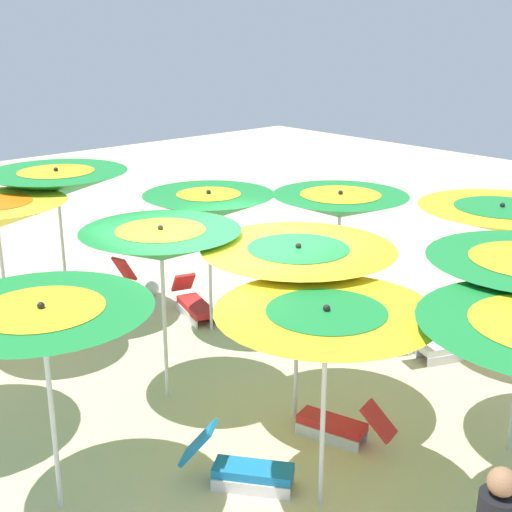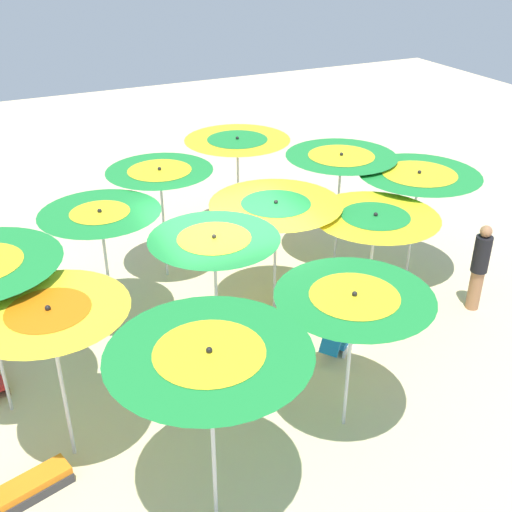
{
  "view_description": "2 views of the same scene",
  "coord_description": "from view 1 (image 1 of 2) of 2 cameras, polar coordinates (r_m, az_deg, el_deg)",
  "views": [
    {
      "loc": [
        -5.26,
        -6.3,
        4.65
      ],
      "look_at": [
        1.17,
        0.85,
        1.48
      ],
      "focal_mm": 49.72,
      "sensor_mm": 36.0,
      "label": 1
    },
    {
      "loc": [
        -8.33,
        3.54,
        6.44
      ],
      "look_at": [
        0.74,
        -0.75,
        1.0
      ],
      "focal_mm": 44.15,
      "sensor_mm": 36.0,
      "label": 2
    }
  ],
  "objects": [
    {
      "name": "lounger_1",
      "position": [
        11.86,
        -4.98,
        -3.86
      ],
      "size": [
        0.72,
        1.3,
        0.6
      ],
      "rotation": [
        0.0,
        0.0,
        4.42
      ],
      "color": "silver",
      "rests_on": "ground"
    },
    {
      "name": "lounger_2",
      "position": [
        10.67,
        14.78,
        -7.07
      ],
      "size": [
        1.23,
        0.76,
        0.57
      ],
      "rotation": [
        0.0,
        0.0,
        5.89
      ],
      "color": "silver",
      "rests_on": "ground"
    },
    {
      "name": "lounger_0",
      "position": [
        12.65,
        -12.09,
        -2.71
      ],
      "size": [
        1.31,
        0.63,
        0.7
      ],
      "rotation": [
        0.0,
        0.0,
        3.39
      ],
      "color": "olive",
      "rests_on": "ground"
    },
    {
      "name": "beach_umbrella_11",
      "position": [
        10.22,
        19.1,
        2.83
      ],
      "size": [
        2.25,
        2.25,
        2.34
      ],
      "color": "silver",
      "rests_on": "ground"
    },
    {
      "name": "ground",
      "position": [
        9.44,
        -1.84,
        -11.41
      ],
      "size": [
        36.43,
        36.43,
        0.04
      ],
      "primitive_type": "cube",
      "color": "beige"
    },
    {
      "name": "lounger_4",
      "position": [
        7.76,
        -1.12,
        -16.62
      ],
      "size": [
        0.98,
        1.15,
        0.68
      ],
      "rotation": [
        0.0,
        0.0,
        5.36
      ],
      "color": "silver",
      "rests_on": "ground"
    },
    {
      "name": "beach_umbrella_8",
      "position": [
        11.45,
        -15.71,
        5.62
      ],
      "size": [
        2.19,
        2.19,
        2.54
      ],
      "color": "silver",
      "rests_on": "ground"
    },
    {
      "name": "beach_umbrella_5",
      "position": [
        8.68,
        -7.64,
        0.91
      ],
      "size": [
        1.96,
        1.96,
        2.34
      ],
      "color": "silver",
      "rests_on": "ground"
    },
    {
      "name": "beach_umbrella_2",
      "position": [
        6.68,
        5.65,
        -5.87
      ],
      "size": [
        2.11,
        2.11,
        2.18
      ],
      "color": "silver",
      "rests_on": "ground"
    },
    {
      "name": "lounger_3",
      "position": [
        8.54,
        6.75,
        -13.32
      ],
      "size": [
        0.61,
        1.2,
        0.58
      ],
      "rotation": [
        0.0,
        0.0,
        8.14
      ],
      "color": "silver",
      "rests_on": "ground"
    },
    {
      "name": "beach_umbrella_10",
      "position": [
        10.56,
        6.78,
        4.06
      ],
      "size": [
        2.01,
        2.01,
        2.32
      ],
      "color": "silver",
      "rests_on": "ground"
    },
    {
      "name": "beach_umbrella_9",
      "position": [
        10.69,
        -3.81,
        3.97
      ],
      "size": [
        1.99,
        1.99,
        2.28
      ],
      "color": "silver",
      "rests_on": "ground"
    },
    {
      "name": "beach_umbrella_1",
      "position": [
        6.85,
        -16.78,
        -5.19
      ],
      "size": [
        2.08,
        2.08,
        2.23
      ],
      "color": "silver",
      "rests_on": "ground"
    },
    {
      "name": "beach_umbrella_6",
      "position": [
        8.15,
        3.41,
        -0.36
      ],
      "size": [
        2.25,
        2.25,
        2.27
      ],
      "color": "silver",
      "rests_on": "ground"
    },
    {
      "name": "beach_ball",
      "position": [
        12.84,
        -8.36,
        -2.58
      ],
      "size": [
        0.26,
        0.26,
        0.26
      ],
      "primitive_type": "sphere",
      "color": "white",
      "rests_on": "ground"
    }
  ]
}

